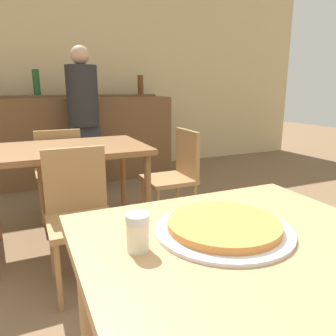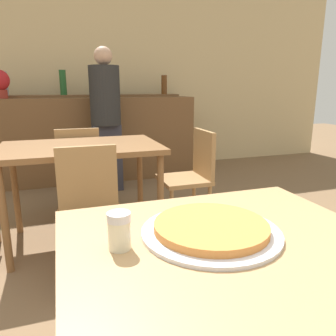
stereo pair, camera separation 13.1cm
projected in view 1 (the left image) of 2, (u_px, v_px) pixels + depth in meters
The scene contains 11 objects.
wall_back at pixel (61, 72), 4.45m from camera, with size 8.00×0.05×2.80m.
dining_table_near at pixel (249, 273), 0.95m from camera, with size 0.94×0.90×0.77m.
dining_table_far at pixel (65, 158), 2.43m from camera, with size 1.18×0.76×0.78m.
bar_counter at pixel (71, 140), 4.21m from camera, with size 2.60×0.56×1.07m.
bar_back_shelf at pixel (65, 93), 4.19m from camera, with size 2.39×0.24×0.34m.
chair_far_side_front at pixel (80, 208), 1.98m from camera, with size 0.40×0.40×0.85m.
chair_far_side_back at pixel (59, 168), 2.97m from camera, with size 0.40×0.40×0.85m.
chair_far_side_right at pixel (176, 171), 2.84m from camera, with size 0.40×0.40×0.85m.
pizza_tray at pixel (224, 227), 1.01m from camera, with size 0.42×0.42×0.04m.
cheese_shaker at pixel (138, 232), 0.88m from camera, with size 0.07×0.07×0.11m.
person_standing at pixel (84, 116), 3.65m from camera, with size 0.34×0.34×1.63m.
Camera 1 is at (-0.56, -0.67, 1.21)m, focal length 35.00 mm.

